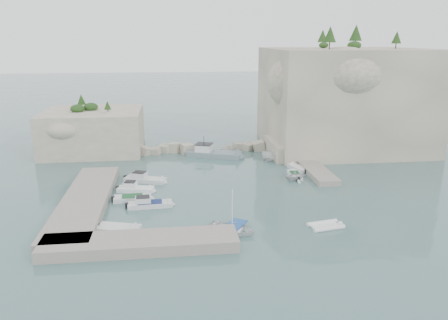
{
  "coord_description": "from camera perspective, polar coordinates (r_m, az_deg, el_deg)",
  "views": [
    {
      "loc": [
        -6.73,
        -49.74,
        18.84
      ],
      "look_at": [
        0.0,
        6.0,
        3.0
      ],
      "focal_mm": 35.0,
      "sensor_mm": 36.0,
      "label": 1
    }
  ],
  "objects": [
    {
      "name": "quay_west",
      "position": [
        53.06,
        -17.67,
        -5.19
      ],
      "size": [
        5.0,
        24.0,
        1.1
      ],
      "primitive_type": "cube",
      "color": "#9E9689",
      "rests_on": "ground"
    },
    {
      "name": "rowboat",
      "position": [
        44.37,
        1.06,
        -9.37
      ],
      "size": [
        5.9,
        5.5,
        1.0
      ],
      "primitive_type": "imported",
      "rotation": [
        0.0,
        0.0,
        0.99
      ],
      "color": "white",
      "rests_on": "ground"
    },
    {
      "name": "rowboat_mast",
      "position": [
        43.33,
        1.08,
        -6.26
      ],
      "size": [
        0.1,
        0.1,
        4.2
      ],
      "primitive_type": "cylinder",
      "color": "white",
      "rests_on": "rowboat"
    },
    {
      "name": "vegetation",
      "position": [
        78.11,
        11.84,
        14.76
      ],
      "size": [
        53.48,
        13.88,
        13.4
      ],
      "color": "#1E4219",
      "rests_on": "ground"
    },
    {
      "name": "motorboat_a",
      "position": [
        60.03,
        -10.24,
        -2.8
      ],
      "size": [
        6.46,
        3.94,
        1.4
      ],
      "primitive_type": null,
      "rotation": [
        0.0,
        0.0,
        -0.36
      ],
      "color": "silver",
      "rests_on": "ground"
    },
    {
      "name": "breakwater",
      "position": [
        74.22,
        -2.25,
        1.6
      ],
      "size": [
        28.0,
        3.0,
        1.4
      ],
      "primitive_type": "cube",
      "color": "beige",
      "rests_on": "ground"
    },
    {
      "name": "ground",
      "position": [
        53.61,
        0.77,
        -4.82
      ],
      "size": [
        400.0,
        400.0,
        0.0
      ],
      "primitive_type": "plane",
      "color": "#486C6B",
      "rests_on": "ground"
    },
    {
      "name": "motorboat_c",
      "position": [
        53.57,
        -11.86,
        -5.19
      ],
      "size": [
        4.87,
        1.93,
        0.7
      ],
      "primitive_type": null,
      "rotation": [
        0.0,
        0.0,
        0.04
      ],
      "color": "silver",
      "rests_on": "ground"
    },
    {
      "name": "work_boat",
      "position": [
        71.35,
        -1.25,
        0.44
      ],
      "size": [
        10.14,
        6.12,
        2.2
      ],
      "primitive_type": null,
      "rotation": [
        0.0,
        0.0,
        -0.36
      ],
      "color": "slate",
      "rests_on": "ground"
    },
    {
      "name": "motorboat_e",
      "position": [
        45.72,
        -13.6,
        -9.06
      ],
      "size": [
        5.09,
        3.21,
        0.7
      ],
      "primitive_type": null,
      "rotation": [
        0.0,
        0.0,
        -0.29
      ],
      "color": "silver",
      "rests_on": "ground"
    },
    {
      "name": "cliff_east",
      "position": [
        79.26,
        15.35,
        7.7
      ],
      "size": [
        26.0,
        22.0,
        17.0
      ],
      "primitive_type": "cube",
      "color": "beige",
      "rests_on": "ground"
    },
    {
      "name": "motorboat_b",
      "position": [
        56.53,
        -11.46,
        -4.04
      ],
      "size": [
        5.18,
        2.55,
        1.4
      ],
      "primitive_type": null,
      "rotation": [
        0.0,
        0.0,
        -0.2
      ],
      "color": "white",
      "rests_on": "ground"
    },
    {
      "name": "inflatable_dinghy",
      "position": [
        46.56,
        13.11,
        -8.55
      ],
      "size": [
        4.07,
        2.52,
        0.44
      ],
      "primitive_type": null,
      "rotation": [
        0.0,
        0.0,
        0.19
      ],
      "color": "white",
      "rests_on": "ground"
    },
    {
      "name": "cliff_terrace",
      "position": [
        72.71,
        9.08,
        1.56
      ],
      "size": [
        8.0,
        10.0,
        2.5
      ],
      "primitive_type": "cube",
      "color": "beige",
      "rests_on": "ground"
    },
    {
      "name": "quay_south",
      "position": [
        41.62,
        -10.87,
        -10.62
      ],
      "size": [
        18.0,
        4.0,
        1.1
      ],
      "primitive_type": "cube",
      "color": "#9E9689",
      "rests_on": "ground"
    },
    {
      "name": "tender_east_d",
      "position": [
        69.37,
        6.91,
        -0.12
      ],
      "size": [
        5.1,
        2.64,
        1.87
      ],
      "primitive_type": "imported",
      "rotation": [
        0.0,
        0.0,
        1.4
      ],
      "color": "white",
      "rests_on": "ground"
    },
    {
      "name": "outcrop_west",
      "position": [
        77.45,
        -16.64,
        3.67
      ],
      "size": [
        16.0,
        14.0,
        7.0
      ],
      "primitive_type": "cube",
      "color": "beige",
      "rests_on": "ground"
    },
    {
      "name": "motorboat_d",
      "position": [
        51.25,
        -9.64,
        -6.05
      ],
      "size": [
        5.61,
        1.96,
        1.4
      ],
      "primitive_type": null,
      "rotation": [
        0.0,
        0.0,
        0.06
      ],
      "color": "silver",
      "rests_on": "ground"
    },
    {
      "name": "ledge_east",
      "position": [
        65.71,
        11.34,
        -0.86
      ],
      "size": [
        3.0,
        16.0,
        0.8
      ],
      "primitive_type": "cube",
      "color": "#9E9689",
      "rests_on": "ground"
    },
    {
      "name": "tender_east_b",
      "position": [
        61.86,
        9.22,
        -2.19
      ],
      "size": [
        1.48,
        4.0,
        0.7
      ],
      "primitive_type": null,
      "rotation": [
        0.0,
        0.0,
        1.54
      ],
      "color": "white",
      "rests_on": "ground"
    },
    {
      "name": "tender_east_c",
      "position": [
        65.12,
        9.61,
        -1.29
      ],
      "size": [
        2.65,
        4.55,
        0.7
      ],
      "primitive_type": null,
      "rotation": [
        0.0,
        0.0,
        1.88
      ],
      "color": "white",
      "rests_on": "ground"
    },
    {
      "name": "tender_east_a",
      "position": [
        60.39,
        9.27,
        -2.64
      ],
      "size": [
        3.23,
        2.82,
        1.64
      ],
      "primitive_type": "imported",
      "rotation": [
        0.0,
        0.0,
        1.61
      ],
      "color": "silver",
      "rests_on": "ground"
    }
  ]
}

